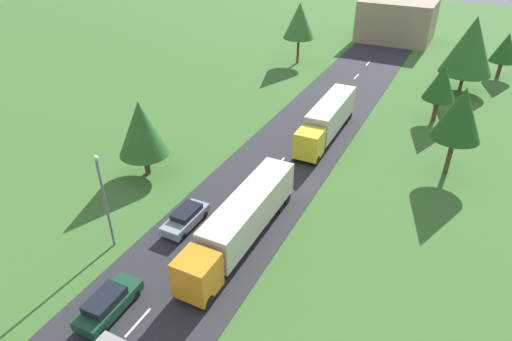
{
  "coord_description": "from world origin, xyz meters",
  "views": [
    {
      "loc": [
        14.62,
        11.84,
        22.27
      ],
      "look_at": [
        -0.62,
        42.4,
        1.22
      ],
      "focal_mm": 31.08,
      "sensor_mm": 36.0,
      "label": 1
    }
  ],
  "objects_px": {
    "tree_lime": "(471,45)",
    "distant_building": "(397,20)",
    "lamppost_second": "(104,197)",
    "truck_second": "(242,220)",
    "tree_elm": "(299,21)",
    "truck_third": "(328,119)",
    "tree_oak": "(506,48)",
    "car_third": "(108,303)",
    "car_fourth": "(186,218)",
    "tree_birch": "(442,83)",
    "tree_ash": "(142,128)",
    "tree_maple": "(460,114)"
  },
  "relations": [
    {
      "from": "truck_second",
      "to": "tree_elm",
      "type": "xyz_separation_m",
      "value": [
        -12.36,
        41.8,
        4.4
      ]
    },
    {
      "from": "lamppost_second",
      "to": "tree_ash",
      "type": "distance_m",
      "value": 10.18
    },
    {
      "from": "tree_oak",
      "to": "tree_ash",
      "type": "xyz_separation_m",
      "value": [
        -28.83,
        -43.81,
        0.4
      ]
    },
    {
      "from": "tree_oak",
      "to": "tree_ash",
      "type": "height_order",
      "value": "tree_ash"
    },
    {
      "from": "car_fourth",
      "to": "lamppost_second",
      "type": "height_order",
      "value": "lamppost_second"
    },
    {
      "from": "car_third",
      "to": "tree_lime",
      "type": "xyz_separation_m",
      "value": [
        16.05,
        50.36,
        5.24
      ]
    },
    {
      "from": "car_fourth",
      "to": "tree_elm",
      "type": "relative_size",
      "value": 0.49
    },
    {
      "from": "car_fourth",
      "to": "tree_maple",
      "type": "relative_size",
      "value": 0.52
    },
    {
      "from": "tree_birch",
      "to": "tree_lime",
      "type": "height_order",
      "value": "tree_lime"
    },
    {
      "from": "truck_second",
      "to": "lamppost_second",
      "type": "xyz_separation_m",
      "value": [
        -8.48,
        -4.61,
        2.25
      ]
    },
    {
      "from": "truck_second",
      "to": "car_third",
      "type": "relative_size",
      "value": 3.06
    },
    {
      "from": "truck_second",
      "to": "car_fourth",
      "type": "xyz_separation_m",
      "value": [
        -4.87,
        -0.33,
        -1.25
      ]
    },
    {
      "from": "tree_elm",
      "to": "tree_lime",
      "type": "bearing_deg",
      "value": -2.77
    },
    {
      "from": "truck_third",
      "to": "tree_elm",
      "type": "distance_m",
      "value": 25.94
    },
    {
      "from": "lamppost_second",
      "to": "tree_lime",
      "type": "distance_m",
      "value": 49.61
    },
    {
      "from": "tree_lime",
      "to": "tree_ash",
      "type": "bearing_deg",
      "value": -124.19
    },
    {
      "from": "car_third",
      "to": "car_fourth",
      "type": "height_order",
      "value": "car_third"
    },
    {
      "from": "lamppost_second",
      "to": "tree_elm",
      "type": "xyz_separation_m",
      "value": [
        -3.88,
        46.41,
        2.15
      ]
    },
    {
      "from": "car_fourth",
      "to": "distant_building",
      "type": "relative_size",
      "value": 0.35
    },
    {
      "from": "truck_third",
      "to": "tree_lime",
      "type": "height_order",
      "value": "tree_lime"
    },
    {
      "from": "truck_third",
      "to": "tree_oak",
      "type": "distance_m",
      "value": 33.36
    },
    {
      "from": "tree_oak",
      "to": "tree_elm",
      "type": "bearing_deg",
      "value": -166.82
    },
    {
      "from": "tree_ash",
      "to": "tree_maple",
      "type": "bearing_deg",
      "value": 26.74
    },
    {
      "from": "truck_third",
      "to": "car_fourth",
      "type": "height_order",
      "value": "truck_third"
    },
    {
      "from": "tree_oak",
      "to": "tree_elm",
      "type": "xyz_separation_m",
      "value": [
        -28.58,
        -6.69,
        2.15
      ]
    },
    {
      "from": "lamppost_second",
      "to": "tree_birch",
      "type": "xyz_separation_m",
      "value": [
        18.4,
        33.7,
        0.29
      ]
    },
    {
      "from": "car_fourth",
      "to": "tree_lime",
      "type": "xyz_separation_m",
      "value": [
        16.68,
        40.96,
        5.28
      ]
    },
    {
      "from": "lamppost_second",
      "to": "tree_maple",
      "type": "relative_size",
      "value": 0.91
    },
    {
      "from": "car_third",
      "to": "lamppost_second",
      "type": "bearing_deg",
      "value": 129.51
    },
    {
      "from": "distant_building",
      "to": "lamppost_second",
      "type": "bearing_deg",
      "value": -95.96
    },
    {
      "from": "tree_maple",
      "to": "distant_building",
      "type": "height_order",
      "value": "tree_maple"
    },
    {
      "from": "car_fourth",
      "to": "tree_birch",
      "type": "relative_size",
      "value": 0.67
    },
    {
      "from": "truck_second",
      "to": "distant_building",
      "type": "height_order",
      "value": "distant_building"
    },
    {
      "from": "tree_elm",
      "to": "tree_lime",
      "type": "xyz_separation_m",
      "value": [
        24.16,
        -1.17,
        -0.37
      ]
    },
    {
      "from": "tree_oak",
      "to": "car_third",
      "type": "bearing_deg",
      "value": -109.37
    },
    {
      "from": "truck_second",
      "to": "tree_ash",
      "type": "height_order",
      "value": "tree_ash"
    },
    {
      "from": "tree_birch",
      "to": "car_fourth",
      "type": "bearing_deg",
      "value": -116.7
    },
    {
      "from": "car_fourth",
      "to": "tree_maple",
      "type": "height_order",
      "value": "tree_maple"
    },
    {
      "from": "car_fourth",
      "to": "tree_ash",
      "type": "relative_size",
      "value": 0.61
    },
    {
      "from": "tree_lime",
      "to": "car_fourth",
      "type": "bearing_deg",
      "value": -112.16
    },
    {
      "from": "tree_lime",
      "to": "tree_oak",
      "type": "bearing_deg",
      "value": 60.68
    },
    {
      "from": "truck_third",
      "to": "tree_oak",
      "type": "relative_size",
      "value": 2.08
    },
    {
      "from": "lamppost_second",
      "to": "car_third",
      "type": "bearing_deg",
      "value": -50.49
    },
    {
      "from": "car_fourth",
      "to": "tree_ash",
      "type": "height_order",
      "value": "tree_ash"
    },
    {
      "from": "truck_second",
      "to": "lamppost_second",
      "type": "distance_m",
      "value": 9.9
    },
    {
      "from": "car_fourth",
      "to": "tree_oak",
      "type": "relative_size",
      "value": 0.7
    },
    {
      "from": "tree_birch",
      "to": "car_third",
      "type": "bearing_deg",
      "value": -110.05
    },
    {
      "from": "tree_lime",
      "to": "distant_building",
      "type": "bearing_deg",
      "value": 121.54
    },
    {
      "from": "distant_building",
      "to": "tree_lime",
      "type": "bearing_deg",
      "value": -58.46
    },
    {
      "from": "car_fourth",
      "to": "tree_lime",
      "type": "relative_size",
      "value": 0.46
    }
  ]
}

